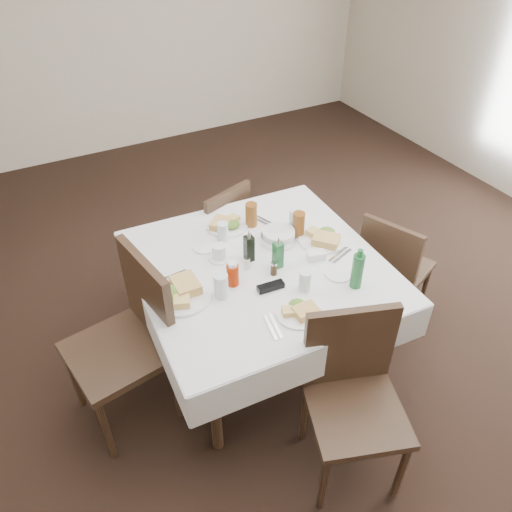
{
  "coord_description": "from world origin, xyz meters",
  "views": [
    {
      "loc": [
        -1.13,
        -1.83,
        2.53
      ],
      "look_at": [
        -0.09,
        0.12,
        0.8
      ],
      "focal_mm": 35.0,
      "sensor_mm": 36.0,
      "label": 1
    }
  ],
  "objects_px": {
    "chair_west": "(132,332)",
    "water_w": "(221,286)",
    "chair_north": "(220,230)",
    "chair_east": "(392,265)",
    "water_s": "(305,281)",
    "green_bottle": "(357,270)",
    "ketchup_bottle": "(233,274)",
    "dining_table": "(260,275)",
    "chair_south": "(352,387)",
    "bread_basket": "(279,236)",
    "water_n": "(223,232)",
    "water_e": "(295,220)",
    "coffee_mug": "(219,252)",
    "oil_cruet_green": "(278,254)",
    "oil_cruet_dark": "(249,247)"
  },
  "relations": [
    {
      "from": "green_bottle",
      "to": "chair_east",
      "type": "bearing_deg",
      "value": 27.48
    },
    {
      "from": "water_w",
      "to": "water_e",
      "type": "bearing_deg",
      "value": 26.75
    },
    {
      "from": "water_e",
      "to": "water_s",
      "type": "bearing_deg",
      "value": -116.33
    },
    {
      "from": "chair_south",
      "to": "green_bottle",
      "type": "xyz_separation_m",
      "value": [
        0.28,
        0.4,
        0.32
      ]
    },
    {
      "from": "chair_north",
      "to": "chair_east",
      "type": "xyz_separation_m",
      "value": [
        0.83,
        -0.88,
        0.0
      ]
    },
    {
      "from": "chair_south",
      "to": "bread_basket",
      "type": "relative_size",
      "value": 4.44
    },
    {
      "from": "ketchup_bottle",
      "to": "green_bottle",
      "type": "distance_m",
      "value": 0.65
    },
    {
      "from": "ketchup_bottle",
      "to": "chair_west",
      "type": "bearing_deg",
      "value": 171.62
    },
    {
      "from": "dining_table",
      "to": "chair_north",
      "type": "relative_size",
      "value": 1.67
    },
    {
      "from": "chair_north",
      "to": "water_e",
      "type": "bearing_deg",
      "value": -66.27
    },
    {
      "from": "chair_west",
      "to": "bread_basket",
      "type": "bearing_deg",
      "value": 8.23
    },
    {
      "from": "chair_east",
      "to": "water_s",
      "type": "bearing_deg",
      "value": -166.91
    },
    {
      "from": "chair_south",
      "to": "green_bottle",
      "type": "bearing_deg",
      "value": 54.66
    },
    {
      "from": "oil_cruet_green",
      "to": "green_bottle",
      "type": "relative_size",
      "value": 0.85
    },
    {
      "from": "chair_east",
      "to": "ketchup_bottle",
      "type": "distance_m",
      "value": 1.18
    },
    {
      "from": "water_e",
      "to": "bread_basket",
      "type": "bearing_deg",
      "value": -161.54
    },
    {
      "from": "chair_north",
      "to": "ketchup_bottle",
      "type": "height_order",
      "value": "ketchup_bottle"
    },
    {
      "from": "water_e",
      "to": "coffee_mug",
      "type": "distance_m",
      "value": 0.53
    },
    {
      "from": "water_n",
      "to": "coffee_mug",
      "type": "bearing_deg",
      "value": -121.61
    },
    {
      "from": "water_e",
      "to": "bread_basket",
      "type": "height_order",
      "value": "water_e"
    },
    {
      "from": "chair_east",
      "to": "bread_basket",
      "type": "relative_size",
      "value": 3.95
    },
    {
      "from": "water_w",
      "to": "bread_basket",
      "type": "xyz_separation_m",
      "value": [
        0.5,
        0.28,
        -0.04
      ]
    },
    {
      "from": "water_s",
      "to": "green_bottle",
      "type": "xyz_separation_m",
      "value": [
        0.25,
        -0.1,
        0.05
      ]
    },
    {
      "from": "water_e",
      "to": "ketchup_bottle",
      "type": "relative_size",
      "value": 1.0
    },
    {
      "from": "dining_table",
      "to": "water_s",
      "type": "xyz_separation_m",
      "value": [
        0.11,
        -0.29,
        0.14
      ]
    },
    {
      "from": "chair_north",
      "to": "water_n",
      "type": "distance_m",
      "value": 0.61
    },
    {
      "from": "chair_west",
      "to": "water_w",
      "type": "relative_size",
      "value": 7.44
    },
    {
      "from": "dining_table",
      "to": "water_s",
      "type": "relative_size",
      "value": 11.73
    },
    {
      "from": "chair_east",
      "to": "water_s",
      "type": "height_order",
      "value": "water_s"
    },
    {
      "from": "water_s",
      "to": "oil_cruet_dark",
      "type": "xyz_separation_m",
      "value": [
        -0.14,
        0.36,
        0.03
      ]
    },
    {
      "from": "dining_table",
      "to": "oil_cruet_dark",
      "type": "distance_m",
      "value": 0.18
    },
    {
      "from": "chair_north",
      "to": "green_bottle",
      "type": "relative_size",
      "value": 3.53
    },
    {
      "from": "water_e",
      "to": "coffee_mug",
      "type": "xyz_separation_m",
      "value": [
        -0.53,
        -0.04,
        -0.03
      ]
    },
    {
      "from": "water_w",
      "to": "bread_basket",
      "type": "height_order",
      "value": "water_w"
    },
    {
      "from": "chair_west",
      "to": "ketchup_bottle",
      "type": "relative_size",
      "value": 7.11
    },
    {
      "from": "chair_west",
      "to": "water_w",
      "type": "bearing_deg",
      "value": -16.56
    },
    {
      "from": "water_n",
      "to": "water_w",
      "type": "bearing_deg",
      "value": -116.07
    },
    {
      "from": "water_w",
      "to": "dining_table",
      "type": "bearing_deg",
      "value": 23.67
    },
    {
      "from": "chair_south",
      "to": "green_bottle",
      "type": "relative_size",
      "value": 3.98
    },
    {
      "from": "oil_cruet_dark",
      "to": "coffee_mug",
      "type": "height_order",
      "value": "oil_cruet_dark"
    },
    {
      "from": "chair_west",
      "to": "water_e",
      "type": "xyz_separation_m",
      "value": [
        1.11,
        0.19,
        0.25
      ]
    },
    {
      "from": "chair_south",
      "to": "water_w",
      "type": "bearing_deg",
      "value": 119.47
    },
    {
      "from": "dining_table",
      "to": "chair_south",
      "type": "relative_size",
      "value": 1.48
    },
    {
      "from": "water_s",
      "to": "water_e",
      "type": "bearing_deg",
      "value": 63.67
    },
    {
      "from": "chair_west",
      "to": "water_n",
      "type": "height_order",
      "value": "chair_west"
    },
    {
      "from": "chair_south",
      "to": "bread_basket",
      "type": "xyz_separation_m",
      "value": [
        0.13,
        0.94,
        0.25
      ]
    },
    {
      "from": "chair_north",
      "to": "chair_east",
      "type": "bearing_deg",
      "value": -46.83
    },
    {
      "from": "water_n",
      "to": "water_w",
      "type": "relative_size",
      "value": 0.88
    },
    {
      "from": "water_s",
      "to": "ketchup_bottle",
      "type": "bearing_deg",
      "value": 145.03
    },
    {
      "from": "chair_east",
      "to": "water_e",
      "type": "relative_size",
      "value": 5.81
    }
  ]
}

